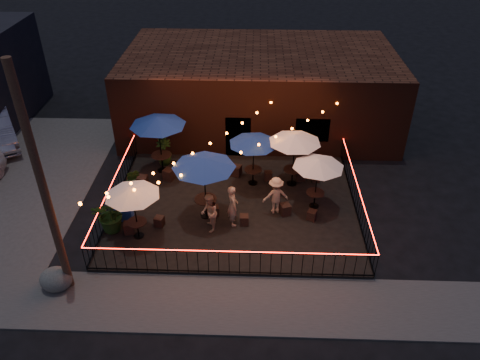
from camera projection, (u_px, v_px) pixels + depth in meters
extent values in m
plane|color=black|center=(232.00, 239.00, 17.99)|extent=(110.00, 110.00, 0.00)
cube|color=black|center=(234.00, 206.00, 19.61)|extent=(10.00, 8.00, 0.15)
cube|color=#413E3C|center=(227.00, 304.00, 15.28)|extent=(18.00, 2.50, 0.05)
cube|color=#36180E|center=(259.00, 88.00, 25.15)|extent=(14.00, 8.00, 4.00)
cube|color=black|center=(238.00, 137.00, 22.46)|extent=(1.20, 0.24, 2.20)
cube|color=black|center=(312.00, 129.00, 22.08)|extent=(1.60, 0.24, 1.20)
cylinder|color=#3C2518|center=(44.00, 190.00, 13.76)|extent=(0.26, 0.26, 8.00)
cube|color=black|center=(229.00, 272.00, 16.20)|extent=(10.00, 0.04, 0.04)
cube|color=black|center=(229.00, 252.00, 15.69)|extent=(10.00, 0.04, 0.04)
cube|color=red|center=(229.00, 251.00, 15.67)|extent=(10.00, 0.03, 0.02)
cube|color=black|center=(116.00, 200.00, 19.67)|extent=(0.04, 8.00, 0.04)
cube|color=black|center=(113.00, 182.00, 19.16)|extent=(0.04, 8.00, 0.04)
cube|color=red|center=(112.00, 182.00, 19.14)|extent=(0.03, 8.00, 0.02)
cube|color=black|center=(355.00, 206.00, 19.37)|extent=(0.04, 8.00, 0.04)
cube|color=black|center=(358.00, 187.00, 18.86)|extent=(0.04, 8.00, 0.04)
cube|color=red|center=(358.00, 187.00, 18.85)|extent=(0.03, 8.00, 0.02)
cylinder|color=black|center=(139.00, 236.00, 17.90)|extent=(0.41, 0.41, 0.03)
cylinder|color=black|center=(138.00, 229.00, 17.71)|extent=(0.06, 0.06, 0.67)
cylinder|color=black|center=(137.00, 222.00, 17.52)|extent=(0.74, 0.74, 0.04)
cylinder|color=black|center=(135.00, 213.00, 17.28)|extent=(0.04, 0.04, 2.22)
cone|color=silver|center=(132.00, 191.00, 16.74)|extent=(2.39, 2.39, 0.32)
cylinder|color=black|center=(163.00, 170.00, 21.76)|extent=(0.50, 0.50, 0.03)
cylinder|color=black|center=(162.00, 163.00, 21.54)|extent=(0.07, 0.07, 0.82)
cylinder|color=black|center=(161.00, 155.00, 21.30)|extent=(0.91, 0.91, 0.05)
cylinder|color=black|center=(160.00, 145.00, 21.01)|extent=(0.05, 0.05, 2.72)
cone|color=navy|center=(158.00, 121.00, 20.35)|extent=(3.16, 3.16, 0.40)
cylinder|color=black|center=(206.00, 215.00, 18.94)|extent=(0.49, 0.49, 0.03)
cylinder|color=black|center=(206.00, 207.00, 18.72)|extent=(0.07, 0.07, 0.80)
cylinder|color=black|center=(206.00, 199.00, 18.49)|extent=(0.89, 0.89, 0.04)
cylinder|color=black|center=(205.00, 188.00, 18.20)|extent=(0.05, 0.05, 2.68)
cone|color=navy|center=(204.00, 163.00, 17.55)|extent=(2.65, 2.65, 0.39)
cylinder|color=black|center=(253.00, 183.00, 20.89)|extent=(0.43, 0.43, 0.03)
cylinder|color=black|center=(253.00, 176.00, 20.70)|extent=(0.06, 0.06, 0.70)
cylinder|color=black|center=(253.00, 170.00, 20.49)|extent=(0.78, 0.78, 0.04)
cylinder|color=black|center=(253.00, 161.00, 20.25)|extent=(0.04, 0.04, 2.33)
cone|color=navy|center=(254.00, 140.00, 19.68)|extent=(2.65, 2.65, 0.34)
cylinder|color=black|center=(314.00, 206.00, 19.47)|extent=(0.41, 0.41, 0.03)
cylinder|color=black|center=(315.00, 199.00, 19.28)|extent=(0.06, 0.06, 0.67)
cylinder|color=black|center=(315.00, 193.00, 19.09)|extent=(0.75, 0.75, 0.04)
cylinder|color=black|center=(316.00, 184.00, 18.85)|extent=(0.04, 0.04, 2.25)
cone|color=silver|center=(319.00, 163.00, 18.30)|extent=(2.30, 2.30, 0.33)
cylinder|color=black|center=(292.00, 183.00, 20.85)|extent=(0.45, 0.45, 0.03)
cylinder|color=black|center=(292.00, 177.00, 20.65)|extent=(0.06, 0.06, 0.73)
cylinder|color=black|center=(293.00, 169.00, 20.44)|extent=(0.82, 0.82, 0.04)
cylinder|color=black|center=(293.00, 160.00, 20.17)|extent=(0.04, 0.04, 2.45)
cone|color=silver|center=(295.00, 138.00, 19.58)|extent=(2.86, 2.86, 0.36)
cube|color=black|center=(129.00, 228.00, 17.95)|extent=(0.47, 0.47, 0.46)
cube|color=black|center=(159.00, 221.00, 18.32)|extent=(0.41, 0.41, 0.40)
cube|color=black|center=(143.00, 181.00, 20.54)|extent=(0.45, 0.45, 0.52)
cube|color=black|center=(169.00, 175.00, 21.00)|extent=(0.57, 0.57, 0.51)
cube|color=black|center=(214.00, 211.00, 18.89)|extent=(0.41, 0.41, 0.41)
cube|color=black|center=(244.00, 220.00, 18.39)|extent=(0.36, 0.36, 0.41)
cube|color=black|center=(236.00, 171.00, 21.31)|extent=(0.52, 0.52, 0.48)
cube|color=black|center=(268.00, 176.00, 21.02)|extent=(0.37, 0.37, 0.41)
cube|color=black|center=(285.00, 209.00, 18.91)|extent=(0.51, 0.51, 0.47)
cube|color=black|center=(312.00, 215.00, 18.65)|extent=(0.45, 0.45, 0.40)
cube|color=black|center=(301.00, 175.00, 21.01)|extent=(0.45, 0.45, 0.48)
cube|color=black|center=(316.00, 177.00, 20.92)|extent=(0.36, 0.36, 0.40)
imported|color=tan|center=(233.00, 205.00, 18.06)|extent=(0.58, 0.73, 1.75)
imported|color=#D7AE92|center=(209.00, 213.00, 17.77)|extent=(0.74, 0.88, 1.62)
imported|color=#D6A992|center=(276.00, 195.00, 18.72)|extent=(1.16, 0.84, 1.63)
imported|color=#1C3C11|center=(112.00, 214.00, 17.80)|extent=(1.48, 1.33, 1.49)
imported|color=#10380D|center=(132.00, 182.00, 19.83)|extent=(0.72, 0.58, 1.31)
imported|color=#1F3D13|center=(164.00, 152.00, 21.94)|extent=(0.85, 0.85, 1.29)
cube|color=blue|center=(123.00, 209.00, 18.55)|extent=(0.69, 0.51, 0.89)
cube|color=silver|center=(122.00, 200.00, 18.29)|extent=(0.74, 0.56, 0.06)
ellipsoid|color=#464541|center=(56.00, 279.00, 15.69)|extent=(1.06, 0.93, 0.77)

